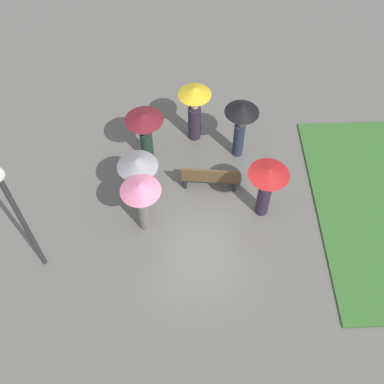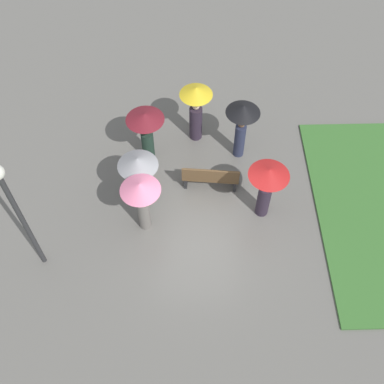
{
  "view_description": "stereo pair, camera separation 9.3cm",
  "coord_description": "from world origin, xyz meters",
  "px_view_note": "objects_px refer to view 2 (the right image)",
  "views": [
    {
      "loc": [
        0.37,
        6.81,
        11.14
      ],
      "look_at": [
        0.12,
        -0.26,
        1.12
      ],
      "focal_mm": 45.0,
      "sensor_mm": 36.0,
      "label": 1
    },
    {
      "loc": [
        0.28,
        6.81,
        11.14
      ],
      "look_at": [
        0.12,
        -0.26,
        1.12
      ],
      "focal_mm": 45.0,
      "sensor_mm": 36.0,
      "label": 2
    }
  ],
  "objects_px": {
    "park_bench": "(210,177)",
    "crowd_person_grey": "(139,170)",
    "lamp_post": "(15,206)",
    "crowd_person_black": "(242,120)",
    "crowd_person_yellow": "(196,106)",
    "crowd_person_pink": "(141,195)",
    "crowd_person_red": "(267,183)",
    "crowd_person_maroon": "(146,127)"
  },
  "relations": [
    {
      "from": "lamp_post",
      "to": "crowd_person_black",
      "type": "xyz_separation_m",
      "value": [
        -5.27,
        -3.46,
        -1.1
      ]
    },
    {
      "from": "crowd_person_yellow",
      "to": "crowd_person_red",
      "type": "height_order",
      "value": "crowd_person_yellow"
    },
    {
      "from": "park_bench",
      "to": "crowd_person_grey",
      "type": "relative_size",
      "value": 0.89
    },
    {
      "from": "crowd_person_red",
      "to": "crowd_person_yellow",
      "type": "bearing_deg",
      "value": -118.48
    },
    {
      "from": "crowd_person_black",
      "to": "crowd_person_red",
      "type": "bearing_deg",
      "value": -156.72
    },
    {
      "from": "lamp_post",
      "to": "crowd_person_maroon",
      "type": "bearing_deg",
      "value": -127.04
    },
    {
      "from": "crowd_person_pink",
      "to": "crowd_person_red",
      "type": "distance_m",
      "value": 3.19
    },
    {
      "from": "lamp_post",
      "to": "crowd_person_grey",
      "type": "distance_m",
      "value": 3.31
    },
    {
      "from": "crowd_person_maroon",
      "to": "lamp_post",
      "type": "bearing_deg",
      "value": 177.08
    },
    {
      "from": "park_bench",
      "to": "crowd_person_red",
      "type": "xyz_separation_m",
      "value": [
        -1.37,
        0.86,
        0.88
      ]
    },
    {
      "from": "crowd_person_yellow",
      "to": "crowd_person_black",
      "type": "distance_m",
      "value": 1.45
    },
    {
      "from": "park_bench",
      "to": "lamp_post",
      "type": "distance_m",
      "value": 5.33
    },
    {
      "from": "crowd_person_yellow",
      "to": "crowd_person_red",
      "type": "relative_size",
      "value": 1.05
    },
    {
      "from": "crowd_person_black",
      "to": "crowd_person_grey",
      "type": "relative_size",
      "value": 1.1
    },
    {
      "from": "crowd_person_black",
      "to": "crowd_person_pink",
      "type": "relative_size",
      "value": 1.06
    },
    {
      "from": "crowd_person_yellow",
      "to": "crowd_person_red",
      "type": "xyz_separation_m",
      "value": [
        -1.73,
        2.81,
        0.03
      ]
    },
    {
      "from": "crowd_person_black",
      "to": "crowd_person_red",
      "type": "distance_m",
      "value": 2.15
    },
    {
      "from": "crowd_person_red",
      "to": "park_bench",
      "type": "bearing_deg",
      "value": -92.26
    },
    {
      "from": "crowd_person_yellow",
      "to": "park_bench",
      "type": "bearing_deg",
      "value": -126.71
    },
    {
      "from": "lamp_post",
      "to": "crowd_person_yellow",
      "type": "xyz_separation_m",
      "value": [
        -4.02,
        -4.18,
        -1.23
      ]
    },
    {
      "from": "crowd_person_yellow",
      "to": "crowd_person_maroon",
      "type": "xyz_separation_m",
      "value": [
        1.42,
        0.74,
        -0.05
      ]
    },
    {
      "from": "crowd_person_black",
      "to": "crowd_person_grey",
      "type": "height_order",
      "value": "crowd_person_black"
    },
    {
      "from": "lamp_post",
      "to": "crowd_person_black",
      "type": "relative_size",
      "value": 1.95
    },
    {
      "from": "crowd_person_grey",
      "to": "crowd_person_yellow",
      "type": "bearing_deg",
      "value": -2.33
    },
    {
      "from": "crowd_person_pink",
      "to": "crowd_person_red",
      "type": "relative_size",
      "value": 1.0
    },
    {
      "from": "crowd_person_grey",
      "to": "crowd_person_red",
      "type": "relative_size",
      "value": 0.96
    },
    {
      "from": "crowd_person_maroon",
      "to": "crowd_person_pink",
      "type": "height_order",
      "value": "crowd_person_pink"
    },
    {
      "from": "crowd_person_yellow",
      "to": "crowd_person_black",
      "type": "height_order",
      "value": "crowd_person_black"
    },
    {
      "from": "lamp_post",
      "to": "crowd_person_grey",
      "type": "bearing_deg",
      "value": -143.25
    },
    {
      "from": "park_bench",
      "to": "crowd_person_maroon",
      "type": "distance_m",
      "value": 2.29
    },
    {
      "from": "lamp_post",
      "to": "crowd_person_pink",
      "type": "xyz_separation_m",
      "value": [
        -2.58,
        -1.01,
        -1.14
      ]
    },
    {
      "from": "crowd_person_grey",
      "to": "park_bench",
      "type": "bearing_deg",
      "value": -47.31
    },
    {
      "from": "crowd_person_black",
      "to": "crowd_person_yellow",
      "type": "bearing_deg",
      "value": 70.56
    },
    {
      "from": "lamp_post",
      "to": "crowd_person_grey",
      "type": "height_order",
      "value": "lamp_post"
    },
    {
      "from": "park_bench",
      "to": "crowd_person_black",
      "type": "distance_m",
      "value": 1.81
    },
    {
      "from": "park_bench",
      "to": "crowd_person_red",
      "type": "bearing_deg",
      "value": 153.71
    },
    {
      "from": "park_bench",
      "to": "lamp_post",
      "type": "xyz_separation_m",
      "value": [
        4.37,
        2.23,
        2.07
      ]
    },
    {
      "from": "crowd_person_maroon",
      "to": "crowd_person_grey",
      "type": "relative_size",
      "value": 0.97
    },
    {
      "from": "crowd_person_pink",
      "to": "park_bench",
      "type": "bearing_deg",
      "value": 80.15
    },
    {
      "from": "crowd_person_grey",
      "to": "crowd_person_black",
      "type": "bearing_deg",
      "value": -28.9
    },
    {
      "from": "crowd_person_black",
      "to": "crowd_person_pink",
      "type": "bearing_deg",
      "value": 142.79
    },
    {
      "from": "crowd_person_yellow",
      "to": "crowd_person_grey",
      "type": "bearing_deg",
      "value": -170.54
    }
  ]
}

